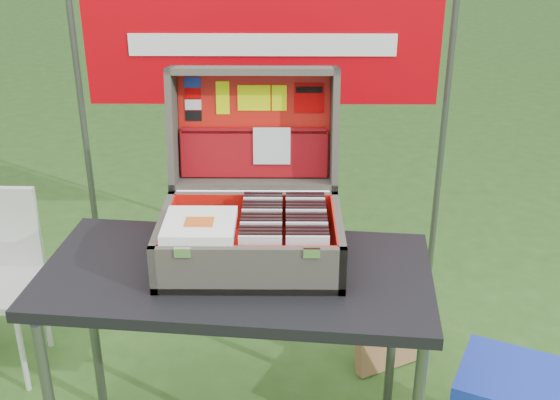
{
  "coord_description": "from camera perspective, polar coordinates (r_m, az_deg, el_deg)",
  "views": [
    {
      "loc": [
        0.1,
        -2.05,
        1.97
      ],
      "look_at": [
        0.09,
        0.1,
        0.98
      ],
      "focal_mm": 45.0,
      "sensor_mm": 36.0,
      "label": 1
    }
  ],
  "objects": [
    {
      "name": "table_top",
      "position": [
        2.33,
        -3.6,
        -6.07
      ],
      "size": [
        1.34,
        0.76,
        0.04
      ],
      "primitive_type": "cube",
      "rotation": [
        0.0,
        0.0,
        -0.1
      ],
      "color": "black",
      "rests_on": "ground"
    },
    {
      "name": "suitcase_base_bottom",
      "position": [
        2.36,
        -2.37,
        -4.76
      ],
      "size": [
        0.6,
        0.43,
        0.02
      ],
      "primitive_type": "cube",
      "color": "#605C52",
      "rests_on": "table_top"
    },
    {
      "name": "cd_left_6",
      "position": [
        2.29,
        -1.49,
        -3.01
      ],
      "size": [
        0.13,
        0.01,
        0.15
      ],
      "primitive_type": "cube",
      "color": "black",
      "rests_on": "suitcase_liner_floor"
    },
    {
      "name": "suitcase",
      "position": [
        2.29,
        -2.41,
        1.97
      ],
      "size": [
        0.6,
        0.59,
        0.57
      ],
      "primitive_type": null,
      "color": "#605C52",
      "rests_on": "table"
    },
    {
      "name": "lid_sticker_band",
      "position": [
        2.55,
        2.38,
        8.28
      ],
      "size": [
        0.11,
        0.02,
        0.11
      ],
      "primitive_type": "cube",
      "rotation": [
        -1.74,
        0.0,
        0.0
      ],
      "color": "#CB0001",
      "rests_on": "suitcase_lid_liner"
    },
    {
      "name": "cd_left_4",
      "position": [
        2.25,
        -1.53,
        -3.57
      ],
      "size": [
        0.13,
        0.01,
        0.15
      ],
      "primitive_type": "cube",
      "color": "silver",
      "rests_on": "suitcase_liner_floor"
    },
    {
      "name": "suitcase_liner_wall_back",
      "position": [
        2.49,
        -2.2,
        -1.02
      ],
      "size": [
        0.55,
        0.01,
        0.14
      ],
      "primitive_type": "cube",
      "color": "red",
      "rests_on": "suitcase_base_bottom"
    },
    {
      "name": "cd_left_14",
      "position": [
        2.46,
        -1.35,
        -0.98
      ],
      "size": [
        0.13,
        0.01,
        0.15
      ],
      "primitive_type": "cube",
      "color": "black",
      "rests_on": "suitcase_liner_floor"
    },
    {
      "name": "cd_left_5",
      "position": [
        2.27,
        -1.51,
        -3.29
      ],
      "size": [
        0.13,
        0.01,
        0.15
      ],
      "primitive_type": "cube",
      "color": "black",
      "rests_on": "suitcase_liner_floor"
    },
    {
      "name": "chair_upright_right",
      "position": [
        3.21,
        -19.38,
        -2.28
      ],
      "size": [
        0.02,
        0.02,
        0.38
      ],
      "primitive_type": "cylinder",
      "color": "silver",
      "rests_on": "chair_seat"
    },
    {
      "name": "lid_card_neon_tall",
      "position": [
        2.56,
        -4.68,
        8.27
      ],
      "size": [
        0.05,
        0.02,
        0.12
      ],
      "primitive_type": "cube",
      "rotation": [
        -1.74,
        0.0,
        0.0
      ],
      "color": "#CEEB03",
      "rests_on": "suitcase_lid_liner"
    },
    {
      "name": "songbook_1",
      "position": [
        2.23,
        -6.54,
        -2.21
      ],
      "size": [
        0.23,
        0.23,
        0.0
      ],
      "primitive_type": "cube",
      "color": "white",
      "rests_on": "suitcase_base_wall_front"
    },
    {
      "name": "lid_sticker_cc_b",
      "position": [
        2.57,
        -7.1,
        8.58
      ],
      "size": [
        0.06,
        0.01,
        0.04
      ],
      "primitive_type": "cube",
      "rotation": [
        -1.74,
        0.0,
        0.0
      ],
      "color": "#CB0001",
      "rests_on": "suitcase_lid_liner"
    },
    {
      "name": "suitcase_lid_pocket",
      "position": [
        2.57,
        -2.11,
        3.79
      ],
      "size": [
        0.53,
        0.06,
        0.17
      ],
      "primitive_type": "cube",
      "rotation": [
        -1.74,
        0.0,
        0.0
      ],
      "color": "maroon",
      "rests_on": "suitcase_lid_liner"
    },
    {
      "name": "chair_leg_fr",
      "position": [
        3.14,
        -20.25,
        -11.36
      ],
      "size": [
        0.02,
        0.02,
        0.41
      ],
      "primitive_type": "cylinder",
      "color": "silver",
      "rests_on": "ground"
    },
    {
      "name": "suitcase_base_wall_right",
      "position": [
        2.33,
        4.74,
        -3.3
      ],
      "size": [
        0.02,
        0.43,
        0.16
      ],
      "primitive_type": "cube",
      "color": "#605C52",
      "rests_on": "table_top"
    },
    {
      "name": "cd_right_3",
      "position": [
        2.23,
        2.19,
        -3.87
      ],
      "size": [
        0.13,
        0.01,
        0.15
      ],
      "primitive_type": "cube",
      "color": "black",
      "rests_on": "suitcase_liner_floor"
    },
    {
      "name": "suitcase_lid_rim_left",
      "position": [
        2.55,
        -8.7,
        5.83
      ],
      "size": [
        0.02,
        0.23,
        0.45
      ],
      "primitive_type": "cube",
      "rotation": [
        -1.74,
        0.0,
        0.0
      ],
      "color": "#605C52",
      "rests_on": "suitcase_lid_back"
    },
    {
      "name": "suitcase_base_wall_back",
      "position": [
        2.51,
        -2.18,
        -1.12
      ],
      "size": [
        0.6,
        0.02,
        0.16
      ],
      "primitive_type": "cube",
      "color": "#605C52",
      "rests_on": "table_top"
    },
    {
      "name": "suitcase_pocket_edge",
      "position": [
        2.55,
        -2.13,
        5.66
      ],
      "size": [
        0.52,
        0.02,
        0.02
      ],
      "primitive_type": "cube",
      "rotation": [
        -1.74,
        0.0,
        0.0
      ],
      "color": "maroon",
      "rests_on": "suitcase_lid_pocket"
    },
    {
      "name": "cd_left_7",
      "position": [
        2.31,
        -1.47,
        -2.74
      ],
      "size": [
        0.13,
        0.01,
        0.15
      ],
      "primitive_type": "cube",
      "color": "black",
      "rests_on": "suitcase_liner_floor"
    },
    {
      "name": "cd_right_12",
      "position": [
        2.42,
        2.05,
        -1.47
      ],
      "size": [
        0.13,
        0.01,
        0.15
      ],
      "primitive_type": "cube",
      "color": "silver",
      "rests_on": "suitcase_liner_floor"
    },
    {
      "name": "cardboard_box",
      "position": [
        3.16,
        9.03,
        -10.18
      ],
      "size": [
        0.36,
        0.26,
        0.37
      ],
      "primitive_type": "cube",
      "rotation": [
        -0.16,
        0.0,
        0.47
      ],
      "color": "#A87043",
      "rests_on": "ground"
    },
    {
      "name": "cd_right_6",
      "position": [
        2.29,
        2.14,
        -3.02
      ],
      "size": [
        0.13,
        0.01,
        0.15
      ],
      "primitive_type": "cube",
      "color": "black",
      "rests_on": "suitcase_liner_floor"
    },
    {
      "name": "cd_right_4",
      "position": [
        2.25,
        2.17,
        -3.58
      ],
      "size": [
        0.13,
        0.01,
        0.15
      ],
      "primitive_type": "cube",
      "color": "silver",
      "rests_on": "suitcase_liner_floor"
    },
    {
      "name": "table_leg_bl",
      "position": [
        2.86,
        -14.9,
        -10.09
      ],
      "size": [
        0.04,
        0.04,
        0.76
      ],
      "primitive_type": "cylinder",
      "color": "#59595B",
      "rests_on": "ground"
    },
    {
      "name": "cd_left_3",
      "position": [
        2.23,
        -1.55,
        -3.85
      ],
      "size": [
        0.13,
        0.01,
        0.15
      ],
      "primitive_type": "cube",
      "color": "black",
      "rests_on": "suitcase_liner_floor"
    },
    {
      "name": "cd_right_13",
      "position": [
        2.44,
        2.04,
        -1.23
      ],
      "size": [
        0.13,
        0.01,
        0.15
      ],
      "primitive_type": "cube",
      "color": "black",
      "rests_on": "suitcase_liner_floor"
    },
    {
      "name": "lid_sticker_cc_c",
      "position": [
        2.58,
        -7.07,
        7.69
      ],
      "size": [
        0.06,
        0.01,
        0.04
      ],
      "primitive_type": "cube",
      "rotation": [
        -1.74,
        0.0,
        0.0
      ],
      "color": "white",
      "rests_on": "suitcase_lid_liner"
    },
    {
      "name": "banner_post_left",
      "position": [
        3.48,
        -15.53,
        4.87
      ],
      "size": [
        0.03,
        0.03,
        1.7
      ],
      "primitive_type": "cylinder",
      "color": "#59595B",
      "rests_on": "ground"
    },
    {
      "name": "cd_right_8",
      "position": [
        2.33,
        2.11,
        -2.49
      ],
      "size": [
        0.13,
        0.01,
        0.15
      ],
      "primitive_type": "cube",
      "color": "silver",
      "rests_on": "suitcase_liner_floor"
    },
    {
      "name": "cd_left_1",
      "position": [
        2.19,
        -1.59,
        -4.44
      ],
      "size": [
        0.13,
        0.01,
        0.15
      ],
      "primitive_type": "cube",
      "color": "black",
      "rests_on": "suitcase_liner_floor"
    },
    {
      "name": "cd_right_5",
      "position": [
        2.27,
        2.16,
        -3.3
      ],
      "size": [
        0.13,
        0.01,
        0.15
      ],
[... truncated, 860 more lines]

